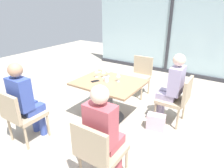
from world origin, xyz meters
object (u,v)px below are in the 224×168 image
at_px(person_front_right, 104,130).
at_px(person_far_right, 172,85).
at_px(wine_glass_3, 108,70).
at_px(wine_glass_1, 103,71).
at_px(wine_glass_4, 99,66).
at_px(chair_front_left, 21,114).
at_px(coffee_cup, 106,79).
at_px(dining_table_main, 109,92).
at_px(chair_far_right, 177,98).
at_px(cell_phone_on_table, 95,81).
at_px(person_front_left, 25,98).
at_px(wine_glass_2, 118,74).
at_px(handbag_1, 156,122).
at_px(chair_near_window, 140,74).
at_px(wine_glass_0, 96,70).
at_px(chair_front_right, 98,150).

bearing_deg(person_front_right, person_far_right, 81.53).
bearing_deg(wine_glass_3, wine_glass_1, -107.86).
bearing_deg(person_front_right, wine_glass_3, 122.18).
bearing_deg(wine_glass_4, chair_front_left, -99.23).
bearing_deg(coffee_cup, dining_table_main, 32.32).
distance_m(person_front_right, coffee_cup, 1.38).
xyz_separation_m(chair_far_right, cell_phone_on_table, (-1.29, -0.63, 0.24)).
bearing_deg(wine_glass_1, coffee_cup, -40.87).
bearing_deg(coffee_cup, chair_far_right, 25.49).
distance_m(person_front_right, person_front_left, 1.43).
height_order(person_front_right, wine_glass_2, person_front_right).
bearing_deg(dining_table_main, person_front_left, -121.40).
bearing_deg(cell_phone_on_table, wine_glass_4, 146.64).
distance_m(chair_front_left, wine_glass_3, 1.64).
bearing_deg(wine_glass_4, person_front_left, -99.89).
bearing_deg(cell_phone_on_table, handbag_1, 40.81).
relative_size(wine_glass_1, cell_phone_on_table, 1.28).
distance_m(chair_front_left, person_front_right, 1.45).
relative_size(wine_glass_2, cell_phone_on_table, 1.28).
bearing_deg(wine_glass_3, coffee_cup, -62.93).
distance_m(dining_table_main, cell_phone_on_table, 0.31).
height_order(wine_glass_1, cell_phone_on_table, wine_glass_1).
bearing_deg(person_far_right, person_front_right, -98.47).
distance_m(person_front_left, wine_glass_1, 1.40).
height_order(chair_near_window, cell_phone_on_table, chair_near_window).
xyz_separation_m(person_far_right, handbag_1, (-0.10, -0.38, -0.56)).
height_order(chair_front_left, wine_glass_0, wine_glass_0).
bearing_deg(chair_near_window, person_far_right, -38.74).
bearing_deg(person_far_right, person_front_left, -135.04).
height_order(person_front_right, cell_phone_on_table, person_front_right).
relative_size(chair_front_right, handbag_1, 2.90).
bearing_deg(wine_glass_2, coffee_cup, -145.85).
bearing_deg(chair_front_left, cell_phone_on_table, 66.58).
relative_size(wine_glass_1, wine_glass_4, 1.00).
distance_m(chair_far_right, chair_near_window, 1.33).
height_order(chair_front_right, wine_glass_4, wine_glass_4).
bearing_deg(wine_glass_0, handbag_1, 2.73).
relative_size(wine_glass_2, wine_glass_3, 1.00).
xyz_separation_m(chair_front_right, wine_glass_4, (-1.17, 1.61, 0.37)).
distance_m(wine_glass_4, coffee_cup, 0.55).
xyz_separation_m(person_far_right, wine_glass_0, (-1.29, -0.44, 0.16)).
distance_m(chair_near_window, wine_glass_3, 1.13).
relative_size(chair_front_right, wine_glass_4, 4.70).
height_order(wine_glass_0, wine_glass_4, same).
relative_size(chair_near_window, person_front_right, 0.69).
bearing_deg(cell_phone_on_table, wine_glass_2, 59.66).
bearing_deg(wine_glass_0, cell_phone_on_table, -59.82).
bearing_deg(chair_front_left, person_far_right, 46.77).
height_order(wine_glass_0, wine_glass_2, same).
bearing_deg(wine_glass_4, wine_glass_1, -39.47).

